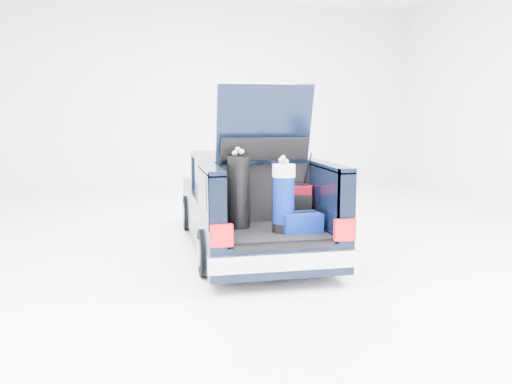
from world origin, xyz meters
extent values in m
plane|color=white|center=(0.00, 0.00, 0.00)|extent=(14.00, 14.00, 0.00)
cube|color=black|center=(0.00, 0.65, 0.50)|extent=(1.75, 3.00, 0.70)
cube|color=black|center=(0.00, 2.22, 0.40)|extent=(1.70, 0.30, 0.50)
cube|color=silver|center=(0.00, 2.36, 0.33)|extent=(1.72, 0.10, 0.22)
cube|color=black|center=(0.00, 0.15, 1.12)|extent=(1.55, 1.95, 0.54)
cube|color=black|center=(0.00, 0.15, 1.41)|extent=(1.62, 2.05, 0.06)
cube|color=black|center=(0.00, -1.50, 0.35)|extent=(1.75, 1.30, 0.40)
cube|color=black|center=(0.00, -1.48, 0.57)|extent=(1.32, 1.18, 0.05)
cube|color=black|center=(-0.78, -1.50, 0.97)|extent=(0.20, 1.30, 0.85)
cube|color=black|center=(0.78, -1.50, 0.97)|extent=(0.20, 1.30, 0.85)
cube|color=black|center=(-0.78, -1.50, 1.41)|extent=(0.20, 1.30, 0.06)
cube|color=black|center=(0.78, -1.50, 1.41)|extent=(0.20, 1.30, 0.06)
cube|color=black|center=(0.00, -0.88, 0.97)|extent=(1.36, 0.08, 0.84)
cube|color=silver|center=(0.00, -2.18, 0.38)|extent=(1.80, 0.12, 0.20)
cube|color=red|center=(-0.74, -2.15, 0.72)|extent=(0.26, 0.07, 0.26)
cube|color=red|center=(0.74, -2.15, 0.72)|extent=(0.26, 0.07, 0.26)
cube|color=black|center=(0.00, -2.15, 0.56)|extent=(1.20, 0.06, 0.06)
cube|color=black|center=(0.00, -1.05, 1.96)|extent=(1.28, 0.33, 1.03)
cube|color=black|center=(0.00, -1.01, 2.10)|extent=(0.95, 0.17, 0.54)
cylinder|color=black|center=(-0.82, 1.45, 0.31)|extent=(0.20, 0.62, 0.62)
cylinder|color=slate|center=(-0.82, 1.45, 0.31)|extent=(0.23, 0.36, 0.36)
cylinder|color=black|center=(0.82, 1.45, 0.31)|extent=(0.20, 0.62, 0.62)
cylinder|color=slate|center=(0.82, 1.45, 0.31)|extent=(0.23, 0.36, 0.36)
cylinder|color=black|center=(-0.82, -1.35, 0.31)|extent=(0.20, 0.62, 0.62)
cylinder|color=slate|center=(-0.82, -1.35, 0.31)|extent=(0.23, 0.36, 0.36)
cylinder|color=black|center=(0.82, -1.35, 0.31)|extent=(0.20, 0.62, 0.62)
cylinder|color=slate|center=(0.82, -1.35, 0.31)|extent=(0.23, 0.36, 0.36)
cube|color=#66030F|center=(0.50, -1.08, 0.85)|extent=(0.38, 0.31, 0.51)
cube|color=black|center=(0.50, -1.08, 1.12)|extent=(0.21, 0.12, 0.03)
cube|color=black|center=(0.50, -1.18, 0.80)|extent=(0.32, 0.14, 0.39)
cylinder|color=black|center=(-0.38, -1.24, 1.07)|extent=(0.37, 0.38, 0.94)
cube|color=white|center=(-0.38, -1.12, 1.10)|extent=(0.11, 0.05, 0.33)
sphere|color=#99999E|center=(-0.43, -1.22, 1.58)|extent=(0.08, 0.08, 0.08)
sphere|color=#99999E|center=(-0.35, -1.27, 1.60)|extent=(0.08, 0.08, 0.08)
cylinder|color=black|center=(0.13, -1.59, 0.66)|extent=(0.38, 0.38, 0.11)
cylinder|color=navy|center=(0.13, -1.59, 1.01)|extent=(0.35, 0.35, 0.61)
cylinder|color=white|center=(0.13, -1.59, 1.38)|extent=(0.38, 0.38, 0.16)
sphere|color=#99999E|center=(0.17, -1.57, 1.49)|extent=(0.07, 0.07, 0.07)
sphere|color=#99999E|center=(0.13, -1.54, 1.53)|extent=(0.07, 0.07, 0.07)
cube|color=navy|center=(0.35, -1.63, 0.72)|extent=(0.53, 0.37, 0.24)
cylinder|color=black|center=(0.35, -1.63, 0.85)|extent=(0.44, 0.06, 0.03)
camera|label=1|loc=(-1.56, -8.11, 2.13)|focal=38.00mm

